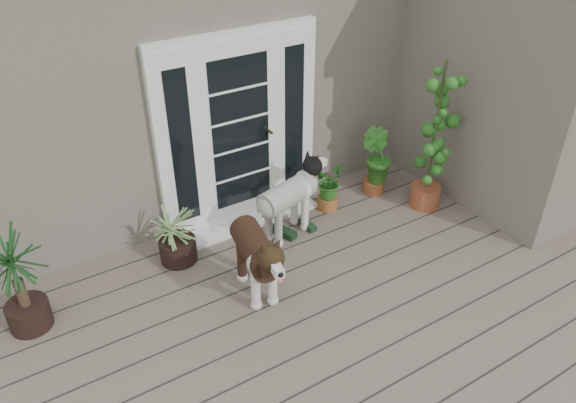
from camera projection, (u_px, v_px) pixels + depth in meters
deck at (374, 323)px, 5.17m from camera, size 6.20×4.60×0.12m
house_main at (179, 44)px, 7.37m from camera, size 7.40×4.00×3.10m
house_wing at (520, 75)px, 6.41m from camera, size 1.60×2.40×3.10m
door_unit at (239, 130)px, 6.02m from camera, size 1.90×0.14×2.15m
door_step at (251, 218)px, 6.45m from camera, size 1.60×0.40×0.05m
brindle_dog at (256, 260)px, 5.23m from camera, size 0.55×0.99×0.78m
white_dog at (287, 206)px, 6.03m from camera, size 0.98×0.60×0.76m
spider_plant at (176, 233)px, 5.67m from camera, size 0.71×0.71×0.68m
yucca at (18, 283)px, 4.78m from camera, size 0.90×0.90×1.03m
herb_a at (328, 191)px, 6.55m from camera, size 0.53×0.53×0.48m
herb_b at (375, 170)px, 6.82m from camera, size 0.53×0.53×0.62m
herb_c at (426, 147)px, 7.36m from camera, size 0.40×0.40×0.58m
sapling at (435, 135)px, 6.22m from camera, size 0.60×0.60×1.87m
clog_left at (284, 231)px, 6.19m from camera, size 0.26×0.37×0.10m
clog_right at (307, 225)px, 6.31m from camera, size 0.15×0.28×0.08m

